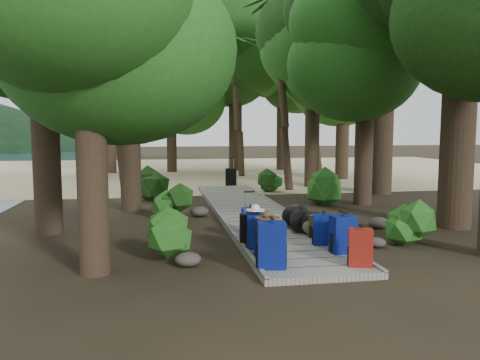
{
  "coord_description": "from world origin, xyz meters",
  "views": [
    {
      "loc": [
        -2.55,
        -11.66,
        2.34
      ],
      "look_at": [
        -0.35,
        0.89,
        1.0
      ],
      "focal_mm": 35.0,
      "sensor_mm": 36.0,
      "label": 1
    }
  ],
  "objects": [
    {
      "name": "ground",
      "position": [
        0.0,
        0.0,
        0.0
      ],
      "size": [
        120.0,
        120.0,
        0.0
      ],
      "primitive_type": "plane",
      "color": "#2F2417",
      "rests_on": "ground"
    },
    {
      "name": "sand_beach",
      "position": [
        0.0,
        16.0,
        0.01
      ],
      "size": [
        40.0,
        22.0,
        0.02
      ],
      "primitive_type": "cube",
      "color": "tan",
      "rests_on": "ground"
    },
    {
      "name": "boardwalk",
      "position": [
        0.0,
        1.0,
        0.06
      ],
      "size": [
        2.0,
        12.0,
        0.12
      ],
      "primitive_type": "cube",
      "color": "gray",
      "rests_on": "ground"
    },
    {
      "name": "backpack_left_a",
      "position": [
        -0.76,
        -4.44,
        0.54
      ],
      "size": [
        0.49,
        0.38,
        0.84
      ],
      "primitive_type": null,
      "rotation": [
        0.0,
        0.0,
        -0.14
      ],
      "color": "#050868",
      "rests_on": "boardwalk"
    },
    {
      "name": "backpack_left_b",
      "position": [
        -0.69,
        -3.7,
        0.46
      ],
      "size": [
        0.42,
        0.34,
        0.68
      ],
      "primitive_type": null,
      "rotation": [
        0.0,
        0.0,
        -0.23
      ],
      "color": "black",
      "rests_on": "boardwalk"
    },
    {
      "name": "backpack_left_c",
      "position": [
        -0.71,
        -3.17,
        0.49
      ],
      "size": [
        0.45,
        0.35,
        0.74
      ],
      "primitive_type": null,
      "rotation": [
        0.0,
        0.0,
        -0.18
      ],
      "color": "#050868",
      "rests_on": "boardwalk"
    },
    {
      "name": "backpack_left_d",
      "position": [
        -0.6,
        -1.87,
        0.43
      ],
      "size": [
        0.45,
        0.36,
        0.62
      ],
      "primitive_type": null,
      "rotation": [
        0.0,
        0.0,
        -0.17
      ],
      "color": "#050868",
      "rests_on": "boardwalk"
    },
    {
      "name": "backpack_right_a",
      "position": [
        0.71,
        -4.58,
        0.46
      ],
      "size": [
        0.45,
        0.39,
        0.69
      ],
      "primitive_type": null,
      "rotation": [
        0.0,
        0.0,
        -0.34
      ],
      "color": "maroon",
      "rests_on": "boardwalk"
    },
    {
      "name": "backpack_right_b",
      "position": [
        0.75,
        -3.74,
        0.5
      ],
      "size": [
        0.45,
        0.33,
        0.76
      ],
      "primitive_type": null,
      "rotation": [
        0.0,
        0.0,
        0.09
      ],
      "color": "#050868",
      "rests_on": "boardwalk"
    },
    {
      "name": "backpack_right_c",
      "position": [
        0.61,
        -3.07,
        0.45
      ],
      "size": [
        0.44,
        0.36,
        0.66
      ],
      "primitive_type": null,
      "rotation": [
        0.0,
        0.0,
        -0.24
      ],
      "color": "#050868",
      "rests_on": "boardwalk"
    },
    {
      "name": "backpack_right_d",
      "position": [
        0.73,
        -2.49,
        0.38
      ],
      "size": [
        0.4,
        0.34,
        0.53
      ],
      "primitive_type": null,
      "rotation": [
        0.0,
        0.0,
        0.3
      ],
      "color": "#3A3A19",
      "rests_on": "boardwalk"
    },
    {
      "name": "duffel_right_khaki",
      "position": [
        0.74,
        -1.94,
        0.3
      ],
      "size": [
        0.53,
        0.63,
        0.36
      ],
      "primitive_type": null,
      "rotation": [
        0.0,
        0.0,
        0.37
      ],
      "color": "olive",
      "rests_on": "boardwalk"
    },
    {
      "name": "duffel_right_black",
      "position": [
        0.58,
        -1.69,
        0.37
      ],
      "size": [
        0.66,
        0.88,
        0.49
      ],
      "primitive_type": null,
      "rotation": [
        0.0,
        0.0,
        -0.24
      ],
      "color": "black",
      "rests_on": "boardwalk"
    },
    {
      "name": "suitcase_on_boardwalk",
      "position": [
        -0.79,
        -2.73,
        0.42
      ],
      "size": [
        0.4,
        0.25,
        0.59
      ],
      "primitive_type": null,
      "rotation": [
        0.0,
        0.0,
        -0.1
      ],
      "color": "black",
      "rests_on": "boardwalk"
    },
    {
      "name": "lone_suitcase_on_sand",
      "position": [
        0.49,
        7.89,
        0.39
      ],
      "size": [
        0.5,
        0.33,
        0.73
      ],
      "primitive_type": null,
      "rotation": [
        0.0,
        0.0,
        -0.14
      ],
      "color": "black",
      "rests_on": "sand_beach"
    },
    {
      "name": "hat_brown",
      "position": [
        -0.65,
        -3.69,
        0.87
      ],
      "size": [
        0.44,
        0.44,
        0.13
      ],
      "primitive_type": null,
      "color": "#51351E",
      "rests_on": "backpack_left_b"
    },
    {
      "name": "hat_white",
      "position": [
        -0.77,
        -3.2,
        0.92
      ],
      "size": [
        0.35,
        0.35,
        0.12
      ],
      "primitive_type": null,
      "color": "silver",
      "rests_on": "backpack_left_c"
    },
    {
      "name": "kayak",
      "position": [
        -3.71,
        9.44,
        0.17
      ],
      "size": [
        0.88,
        3.08,
        0.3
      ],
      "primitive_type": "ellipsoid",
      "rotation": [
        0.0,
        0.0,
        -0.07
      ],
      "color": "red",
      "rests_on": "sand_beach"
    },
    {
      "name": "sun_lounger",
      "position": [
        2.57,
        9.8,
        0.29
      ],
      "size": [
        0.54,
        1.65,
        0.53
      ],
      "primitive_type": null,
      "rotation": [
        0.0,
        0.0,
        0.0
      ],
      "color": "silver",
      "rests_on": "sand_beach"
    },
    {
      "name": "tree_right_c",
      "position": [
        3.86,
        2.22,
        4.09
      ],
      "size": [
        4.72,
        4.72,
        8.18
      ],
      "primitive_type": null,
      "color": "black",
      "rests_on": "ground"
    },
    {
      "name": "tree_right_d",
      "position": [
        5.62,
        4.53,
        5.88
      ],
      "size": [
        6.42,
        6.42,
        11.76
      ],
      "primitive_type": null,
      "color": "black",
      "rests_on": "ground"
    },
    {
      "name": "tree_right_e",
      "position": [
        3.78,
        7.03,
        4.31
      ],
      "size": [
        4.79,
        4.79,
        8.61
      ],
      "primitive_type": null,
      "color": "black",
      "rests_on": "ground"
    },
    {
      "name": "tree_right_f",
      "position": [
        6.27,
        9.87,
        4.52
      ],
      "size": [
        5.07,
        5.07,
        9.05
      ],
      "primitive_type": null,
      "color": "black",
      "rests_on": "ground"
    },
    {
      "name": "tree_left_a",
      "position": [
        -3.6,
        -3.88,
        3.52
      ],
      "size": [
        4.23,
        4.23,
        7.04
      ],
      "primitive_type": null,
      "color": "black",
      "rests_on": "ground"
    },
    {
      "name": "tree_left_b",
      "position": [
        -5.04,
        -0.49,
        4.35
      ],
      "size": [
        4.83,
        4.83,
        8.7
      ],
      "primitive_type": null,
      "color": "black",
      "rests_on": "ground"
    },
    {
      "name": "tree_left_c",
      "position": [
        -3.36,
        2.42,
        4.34
      ],
      "size": [
        4.99,
        4.99,
        8.67
      ],
      "primitive_type": null,
      "color": "black",
      "rests_on": "ground"
    },
    {
      "name": "tree_back_a",
      "position": [
        -1.78,
        15.32,
        4.02
      ],
      "size": [
        4.64,
        4.64,
        8.03
      ],
      "primitive_type": null,
      "color": "black",
      "rests_on": "ground"
    },
    {
      "name": "tree_back_b",
      "position": [
        2.0,
        15.89,
        5.58
      ],
      "size": [
        6.25,
        6.25,
        11.17
      ],
      "primitive_type": null,
      "color": "black",
      "rests_on": "ground"
    },
    {
      "name": "tree_back_c",
      "position": [
        4.8,
        15.54,
        5.02
      ],
      "size": [
        5.58,
        5.58,
        10.04
      ],
      "primitive_type": null,
      "color": "black",
      "rests_on": "ground"
    },
    {
      "name": "tree_back_d",
      "position": [
        -5.1,
        15.08,
        3.76
      ],
      "size": [
        4.51,
        4.51,
        7.52
      ],
      "primitive_type": null,
      "color": "black",
      "rests_on": "ground"
    },
    {
      "name": "palm_right_a",
      "position": [
        2.68,
        6.36,
        3.7
      ],
      "size": [
        4.34,
        4.34,
        7.4
      ],
      "primitive_type": null,
      "color": "#173D11",
      "rests_on": "ground"
    },
    {
      "name": "palm_right_b",
      "position": [
        5.26,
        10.46,
        4.25
      ],
      "size": [
        4.4,
        4.4,
        8.51
      ],
      "primitive_type": null,
      "color": "#173D11",
      "rests_on": "ground"
    },
    {
      "name": "palm_right_c",
      "position": [
        1.95,
        12.33,
        3.49
      ],
      "size": [
        4.39,
        4.39,
        6.98
      ],
      "primitive_type": null,
      "color": "#173D11",
      "rests_on": "ground"
    },
    {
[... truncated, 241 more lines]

